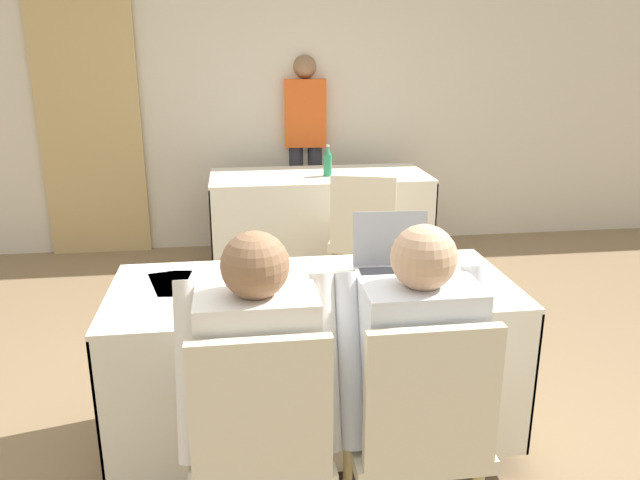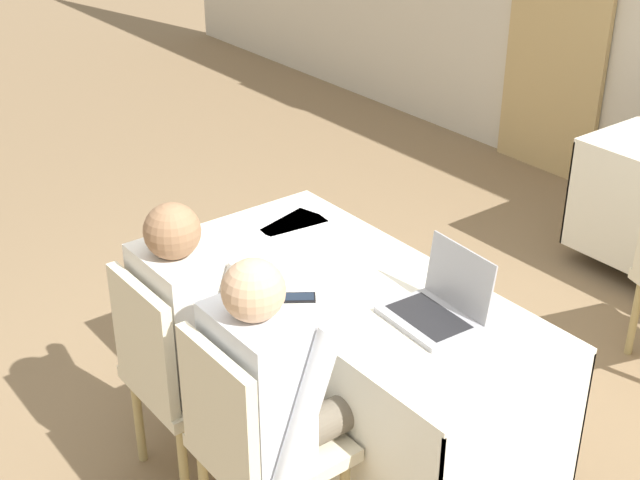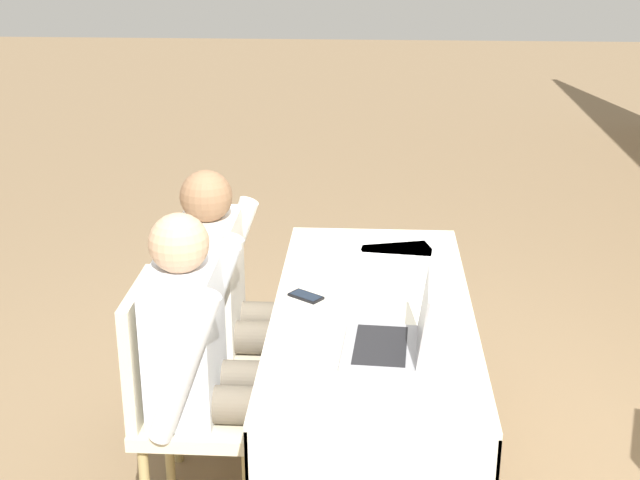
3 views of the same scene
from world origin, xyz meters
TOP-DOWN VIEW (x-y plane):
  - ground_plane at (0.00, 0.00)m, footprint 24.00×24.00m
  - conference_table_near at (0.00, 0.00)m, footprint 1.62×0.71m
  - laptop at (0.35, 0.07)m, footprint 0.34×0.29m
  - cell_phone at (-0.06, -0.25)m, footprint 0.13×0.14m
  - paper_beside_laptop at (-0.61, 0.10)m, footprint 0.24×0.32m
  - paper_centre_table at (-0.54, 0.10)m, footprint 0.28×0.34m
  - chair_near_left at (-0.25, -0.66)m, footprint 0.44×0.44m
  - chair_near_right at (0.25, -0.66)m, footprint 0.44×0.44m
  - person_checkered_shirt at (-0.25, -0.56)m, footprint 0.50×0.52m
  - person_white_shirt at (0.25, -0.56)m, footprint 0.50×0.52m

SIDE VIEW (x-z plane):
  - ground_plane at x=0.00m, z-range 0.00..0.00m
  - chair_near_left at x=-0.25m, z-range 0.05..0.95m
  - chair_near_right at x=0.25m, z-range 0.05..0.95m
  - conference_table_near at x=0.00m, z-range 0.18..0.92m
  - person_checkered_shirt at x=-0.25m, z-range 0.08..1.24m
  - person_white_shirt at x=0.25m, z-range 0.08..1.24m
  - paper_beside_laptop at x=-0.61m, z-range 0.74..0.74m
  - paper_centre_table at x=-0.54m, z-range 0.74..0.74m
  - cell_phone at x=-0.06m, z-range 0.74..0.75m
  - laptop at x=0.35m, z-range 0.66..0.91m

